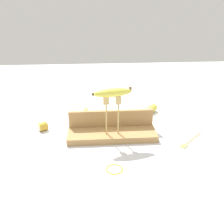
{
  "coord_description": "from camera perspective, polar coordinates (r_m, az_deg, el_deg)",
  "views": [
    {
      "loc": [
        -0.08,
        -1.03,
        0.59
      ],
      "look_at": [
        0.0,
        0.0,
        0.13
      ],
      "focal_mm": 40.32,
      "sensor_mm": 36.0,
      "label": 1
    }
  ],
  "objects": [
    {
      "name": "wire_coil",
      "position": [
        0.98,
        0.6,
        -12.77
      ],
      "size": [
        0.07,
        0.07,
        0.01
      ],
      "primitive_type": "torus",
      "color": "gold",
      "rests_on": "ground"
    },
    {
      "name": "fork_fallen_far",
      "position": [
        1.46,
        -6.06,
        0.2
      ],
      "size": [
        0.03,
        0.16,
        0.01
      ],
      "color": "tan",
      "rests_on": "ground"
    },
    {
      "name": "ground_plane",
      "position": [
        1.19,
        0.0,
        -5.73
      ],
      "size": [
        3.0,
        3.0,
        0.0
      ],
      "primitive_type": "plane",
      "color": "silver"
    },
    {
      "name": "banana_raised_center",
      "position": [
        1.08,
        0.07,
        4.43
      ],
      "size": [
        0.18,
        0.07,
        0.04
      ],
      "color": "#DBD147",
      "rests_on": "fork_stand_center"
    },
    {
      "name": "banana_chunk_near",
      "position": [
        1.29,
        -15.46,
        -3.17
      ],
      "size": [
        0.06,
        0.06,
        0.04
      ],
      "color": "gold",
      "rests_on": "ground"
    },
    {
      "name": "banana_chunk_far",
      "position": [
        1.46,
        9.0,
        0.75
      ],
      "size": [
        0.07,
        0.07,
        0.04
      ],
      "color": "#DBD147",
      "rests_on": "ground"
    },
    {
      "name": "fork_fallen_near",
      "position": [
        1.2,
        17.06,
        -6.4
      ],
      "size": [
        0.15,
        0.14,
        0.01
      ],
      "color": "tan",
      "rests_on": "ground"
    },
    {
      "name": "wooden_board",
      "position": [
        1.18,
        0.0,
        -5.09
      ],
      "size": [
        0.41,
        0.14,
        0.03
      ],
      "primitive_type": "cube",
      "color": "#A87F4C",
      "rests_on": "ground"
    },
    {
      "name": "fork_stand_center",
      "position": [
        1.11,
        0.07,
        0.01
      ],
      "size": [
        0.08,
        0.01,
        0.18
      ],
      "color": "tan",
      "rests_on": "wooden_board"
    },
    {
      "name": "board_backstop",
      "position": [
        1.21,
        -0.21,
        -1.43
      ],
      "size": [
        0.4,
        0.02,
        0.08
      ],
      "primitive_type": "cube",
      "color": "#A87F4C",
      "rests_on": "wooden_board"
    }
  ]
}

